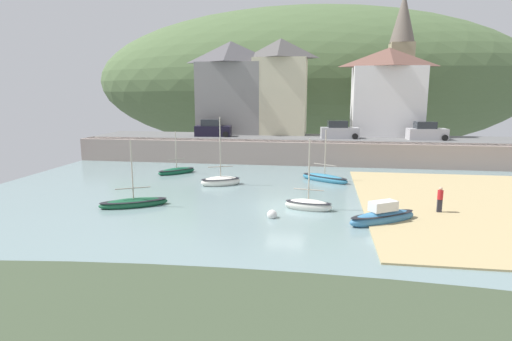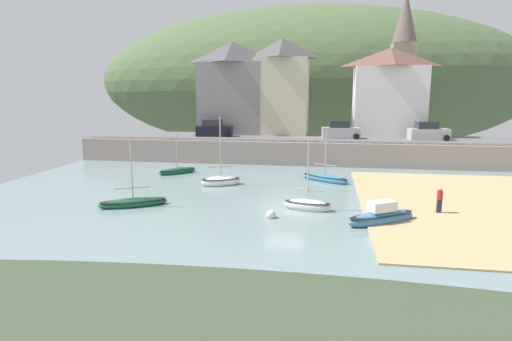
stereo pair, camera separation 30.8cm
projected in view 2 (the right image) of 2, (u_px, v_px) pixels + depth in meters
name	position (u px, v px, depth m)	size (l,w,h in m)	color
ground	(296.00, 261.00, 18.97)	(48.00, 41.00, 0.61)	gray
quay_seawall	(301.00, 151.00, 45.22)	(48.00, 9.40, 2.40)	gray
hillside_backdrop	(310.00, 82.00, 80.44)	(80.00, 44.00, 26.51)	#4E663D
waterfront_building_left	(233.00, 87.00, 52.88)	(8.06, 5.96, 11.11)	gray
waterfront_building_centre	(282.00, 86.00, 51.89)	(6.53, 5.92, 11.34)	beige
waterfront_building_right	(389.00, 91.00, 50.02)	(8.28, 5.59, 10.08)	white
church_with_spire	(403.00, 61.00, 52.92)	(3.00, 3.00, 16.98)	gray
motorboat_with_cabin	(177.00, 171.00, 39.96)	(3.39, 3.42, 4.10)	#125235
sailboat_far_left	(381.00, 217.00, 24.91)	(4.47, 3.43, 1.52)	teal
sailboat_blue_trim	(221.00, 181.00, 35.09)	(3.55, 2.63, 5.76)	white
rowboat_small_beached	(133.00, 203.00, 28.65)	(4.55, 3.28, 4.57)	#175232
sailboat_nearest_shore	(307.00, 205.00, 27.77)	(3.25, 1.59, 4.82)	silver
fishing_boat_green	(325.00, 178.00, 36.49)	(4.36, 3.38, 4.56)	teal
parked_car_near_slipway	(214.00, 129.00, 49.61)	(4.21, 1.99, 1.95)	black
parked_car_by_wall	(340.00, 131.00, 47.33)	(4.26, 2.12, 1.95)	#B4B5BB
parked_car_end_of_row	(428.00, 132.00, 45.87)	(4.24, 2.08, 1.95)	#BAB8BA
person_near_water	(440.00, 199.00, 26.66)	(0.34, 0.34, 1.62)	#282833
mooring_buoy	(271.00, 215.00, 26.02)	(0.62, 0.62, 0.62)	silver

